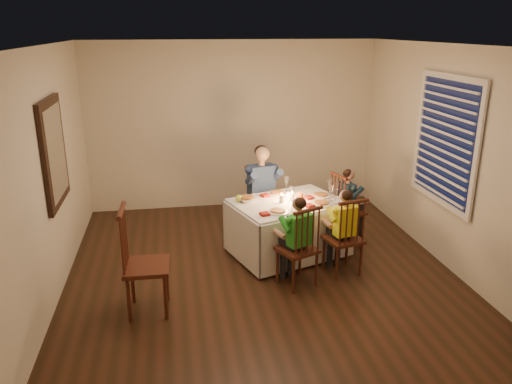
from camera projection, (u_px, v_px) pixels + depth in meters
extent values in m
plane|color=black|center=(262.00, 274.00, 5.89)|extent=(5.00, 5.00, 0.00)
cube|color=beige|center=(47.00, 178.00, 5.11)|extent=(0.02, 5.00, 2.60)
cube|color=beige|center=(450.00, 159.00, 5.85)|extent=(0.02, 5.00, 2.60)
cube|color=beige|center=(233.00, 126.00, 7.82)|extent=(4.50, 0.02, 2.60)
plane|color=white|center=(263.00, 45.00, 5.07)|extent=(5.00, 5.00, 0.00)
cube|color=silver|center=(288.00, 203.00, 6.22)|extent=(1.55, 1.31, 0.04)
cube|color=silver|center=(269.00, 216.00, 6.73)|extent=(1.30, 0.45, 0.65)
cube|color=silver|center=(309.00, 241.00, 5.92)|extent=(1.30, 0.45, 0.65)
cube|color=silver|center=(331.00, 219.00, 6.63)|extent=(0.33, 0.94, 0.65)
cube|color=silver|center=(241.00, 238.00, 6.02)|extent=(0.33, 0.94, 0.65)
cylinder|color=white|center=(277.00, 194.00, 6.48)|extent=(0.33, 0.33, 0.02)
cylinder|color=white|center=(278.00, 212.00, 5.84)|extent=(0.33, 0.33, 0.02)
cylinder|color=white|center=(322.00, 204.00, 6.11)|extent=(0.33, 0.33, 0.02)
cylinder|color=white|center=(321.00, 196.00, 6.39)|extent=(0.33, 0.33, 0.02)
cylinder|color=silver|center=(282.00, 199.00, 6.15)|extent=(0.06, 0.06, 0.10)
cylinder|color=silver|center=(292.00, 197.00, 6.22)|extent=(0.06, 0.06, 0.10)
sphere|color=#F5F741|center=(239.00, 198.00, 6.19)|extent=(0.09, 0.09, 0.09)
sphere|color=#E75613|center=(300.00, 195.00, 6.33)|extent=(0.08, 0.08, 0.08)
imported|color=white|center=(247.00, 199.00, 6.21)|extent=(0.27, 0.27, 0.05)
cube|color=black|center=(54.00, 152.00, 5.34)|extent=(0.05, 0.95, 1.15)
cube|color=white|center=(56.00, 152.00, 5.34)|extent=(0.01, 0.78, 0.98)
cube|color=#0D1436|center=(446.00, 141.00, 5.88)|extent=(0.01, 1.20, 1.40)
cube|color=white|center=(445.00, 141.00, 5.88)|extent=(0.03, 1.34, 1.54)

